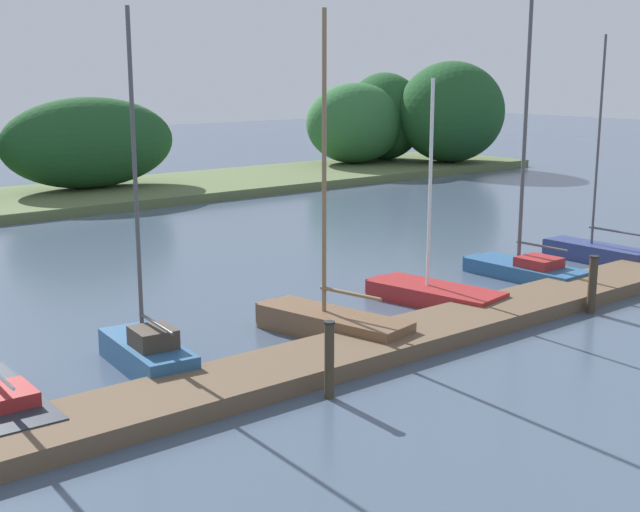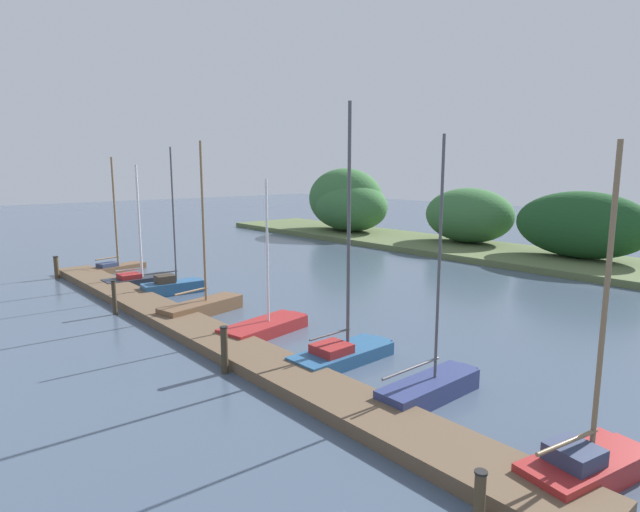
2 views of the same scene
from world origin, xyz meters
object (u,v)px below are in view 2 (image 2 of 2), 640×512
at_px(sailboat_5, 344,350).
at_px(mooring_piling_3, 480,498).
at_px(sailboat_0, 116,265).
at_px(sailboat_3, 204,305).
at_px(mooring_piling_2, 224,350).
at_px(sailboat_2, 174,285).
at_px(sailboat_7, 587,461).
at_px(sailboat_4, 267,326).
at_px(mooring_piling_1, 114,297).
at_px(mooring_piling_0, 56,267).
at_px(sailboat_1, 139,278).
at_px(sailboat_6, 432,385).

height_order(sailboat_5, mooring_piling_3, sailboat_5).
xyz_separation_m(sailboat_0, sailboat_5, (19.25, 0.23, -0.00)).
relative_size(sailboat_3, mooring_piling_2, 4.94).
relative_size(sailboat_2, sailboat_7, 1.07).
bearing_deg(sailboat_7, mooring_piling_3, 177.28).
height_order(sailboat_5, sailboat_7, sailboat_5).
height_order(sailboat_4, mooring_piling_2, sailboat_4).
bearing_deg(mooring_piling_1, sailboat_7, 8.82).
xyz_separation_m(sailboat_5, mooring_piling_0, (-19.43, -3.37, 0.23)).
relative_size(sailboat_5, mooring_piling_0, 6.47).
relative_size(sailboat_1, mooring_piling_3, 6.18).
height_order(sailboat_1, sailboat_3, sailboat_3).
relative_size(sailboat_1, sailboat_2, 0.88).
bearing_deg(sailboat_0, sailboat_4, -102.51).
bearing_deg(sailboat_4, mooring_piling_3, -116.88).
distance_m(sailboat_2, mooring_piling_2, 10.81).
bearing_deg(mooring_piling_0, sailboat_0, 86.71).
bearing_deg(sailboat_4, mooring_piling_0, 91.54).
bearing_deg(sailboat_6, sailboat_2, 89.69).
distance_m(sailboat_5, mooring_piling_3, 7.85).
bearing_deg(mooring_piling_3, sailboat_6, 136.28).
height_order(sailboat_2, mooring_piling_2, sailboat_2).
bearing_deg(sailboat_6, mooring_piling_2, 122.64).
distance_m(mooring_piling_0, mooring_piling_3, 26.47).
height_order(sailboat_4, mooring_piling_3, sailboat_4).
bearing_deg(sailboat_2, sailboat_6, -84.00).
bearing_deg(sailboat_0, mooring_piling_0, 164.00).
xyz_separation_m(sailboat_3, mooring_piling_1, (-2.32, -2.86, 0.36)).
bearing_deg(mooring_piling_0, mooring_piling_2, 0.21).
xyz_separation_m(sailboat_2, mooring_piling_3, (18.96, -3.43, 0.09)).
relative_size(sailboat_3, mooring_piling_0, 5.77).
distance_m(sailboat_1, sailboat_6, 18.49).
bearing_deg(sailboat_7, sailboat_4, 97.36).
xyz_separation_m(sailboat_3, sailboat_4, (3.80, 0.49, -0.10)).
xyz_separation_m(sailboat_2, mooring_piling_0, (-7.51, -3.32, 0.20)).
bearing_deg(mooring_piling_1, sailboat_2, 117.89).
distance_m(sailboat_2, sailboat_4, 7.97).
distance_m(sailboat_5, mooring_piling_0, 19.72).
height_order(sailboat_2, sailboat_5, sailboat_5).
bearing_deg(mooring_piling_0, sailboat_3, 13.06).
height_order(sailboat_2, sailboat_4, sailboat_2).
bearing_deg(sailboat_3, mooring_piling_0, 91.25).
height_order(sailboat_7, mooring_piling_0, sailboat_7).
distance_m(sailboat_1, sailboat_5, 15.07).
height_order(sailboat_1, mooring_piling_1, sailboat_1).
bearing_deg(sailboat_4, sailboat_6, -99.02).
xyz_separation_m(sailboat_2, sailboat_5, (11.92, 0.05, -0.03)).
distance_m(sailboat_3, sailboat_7, 15.42).
bearing_deg(sailboat_1, sailboat_2, -80.01).
bearing_deg(sailboat_0, sailboat_2, -101.33).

